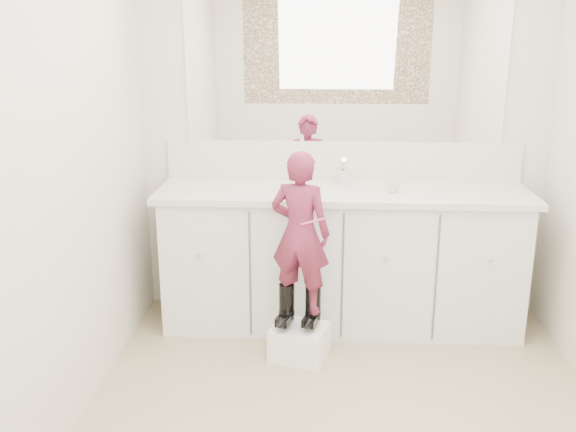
{
  "coord_description": "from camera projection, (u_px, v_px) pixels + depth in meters",
  "views": [
    {
      "loc": [
        -0.12,
        -2.61,
        1.84
      ],
      "look_at": [
        -0.32,
        0.9,
        0.81
      ],
      "focal_mm": 40.0,
      "sensor_mm": 36.0,
      "label": 1
    }
  ],
  "objects": [
    {
      "name": "wall_back",
      "position": [
        343.0,
        132.0,
        4.11
      ],
      "size": [
        2.6,
        0.0,
        2.6
      ],
      "primitive_type": "plane",
      "rotation": [
        1.57,
        0.0,
        0.0
      ],
      "color": "beige",
      "rests_on": "floor"
    },
    {
      "name": "wall_front",
      "position": [
        384.0,
        374.0,
        1.23
      ],
      "size": [
        2.6,
        0.0,
        2.6
      ],
      "primitive_type": "plane",
      "rotation": [
        -1.57,
        0.0,
        0.0
      ],
      "color": "beige",
      "rests_on": "floor"
    },
    {
      "name": "wall_left",
      "position": [
        48.0,
        184.0,
        2.74
      ],
      "size": [
        0.0,
        3.0,
        3.0
      ],
      "primitive_type": "plane",
      "rotation": [
        1.57,
        0.0,
        1.57
      ],
      "color": "beige",
      "rests_on": "floor"
    },
    {
      "name": "vanity_cabinet",
      "position": [
        341.0,
        261.0,
        4.06
      ],
      "size": [
        2.2,
        0.55,
        0.85
      ],
      "primitive_type": "cube",
      "color": "silver",
      "rests_on": "floor"
    },
    {
      "name": "countertop",
      "position": [
        343.0,
        193.0,
        3.92
      ],
      "size": [
        2.28,
        0.58,
        0.04
      ],
      "primitive_type": "cube",
      "color": "beige",
      "rests_on": "vanity_cabinet"
    },
    {
      "name": "backsplash",
      "position": [
        342.0,
        161.0,
        4.15
      ],
      "size": [
        2.28,
        0.03,
        0.25
      ],
      "primitive_type": "cube",
      "color": "beige",
      "rests_on": "countertop"
    },
    {
      "name": "mirror",
      "position": [
        345.0,
        62.0,
        3.97
      ],
      "size": [
        2.0,
        0.02,
        1.0
      ],
      "primitive_type": "cube",
      "color": "white",
      "rests_on": "wall_back"
    },
    {
      "name": "dot_panel",
      "position": [
        395.0,
        141.0,
        1.12
      ],
      "size": [
        2.0,
        0.01,
        1.2
      ],
      "primitive_type": "cube",
      "color": "#472819",
      "rests_on": "wall_front"
    },
    {
      "name": "faucet",
      "position": [
        343.0,
        176.0,
        4.06
      ],
      "size": [
        0.08,
        0.08,
        0.1
      ],
      "primitive_type": "cylinder",
      "color": "silver",
      "rests_on": "countertop"
    },
    {
      "name": "cup",
      "position": [
        393.0,
        185.0,
        3.86
      ],
      "size": [
        0.12,
        0.12,
        0.08
      ],
      "primitive_type": "imported",
      "rotation": [
        0.0,
        0.0,
        -0.42
      ],
      "color": "beige",
      "rests_on": "countertop"
    },
    {
      "name": "soap_bottle",
      "position": [
        298.0,
        172.0,
        3.91
      ],
      "size": [
        0.12,
        0.12,
        0.22
      ],
      "primitive_type": "imported",
      "rotation": [
        0.0,
        0.0,
        0.29
      ],
      "color": "white",
      "rests_on": "countertop"
    },
    {
      "name": "step_stool",
      "position": [
        300.0,
        342.0,
        3.7
      ],
      "size": [
        0.37,
        0.33,
        0.2
      ],
      "primitive_type": "cube",
      "rotation": [
        0.0,
        0.0,
        -0.28
      ],
      "color": "white",
      "rests_on": "floor"
    },
    {
      "name": "boot_left",
      "position": [
        287.0,
        305.0,
        3.65
      ],
      "size": [
        0.14,
        0.19,
        0.26
      ],
      "primitive_type": null,
      "rotation": [
        0.0,
        0.0,
        -0.28
      ],
      "color": "black",
      "rests_on": "step_stool"
    },
    {
      "name": "boot_right",
      "position": [
        313.0,
        306.0,
        3.65
      ],
      "size": [
        0.14,
        0.19,
        0.26
      ],
      "primitive_type": null,
      "rotation": [
        0.0,
        0.0,
        -0.28
      ],
      "color": "black",
      "rests_on": "step_stool"
    },
    {
      "name": "toddler",
      "position": [
        300.0,
        233.0,
        3.53
      ],
      "size": [
        0.38,
        0.3,
        0.92
      ],
      "primitive_type": "imported",
      "rotation": [
        0.0,
        0.0,
        2.87
      ],
      "color": "#AC3564",
      "rests_on": "step_stool"
    },
    {
      "name": "toothbrush",
      "position": [
        313.0,
        221.0,
        3.43
      ],
      "size": [
        0.13,
        0.05,
        0.06
      ],
      "primitive_type": "cylinder",
      "rotation": [
        0.0,
        1.22,
        -0.28
      ],
      "color": "#DD5680",
      "rests_on": "toddler"
    }
  ]
}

